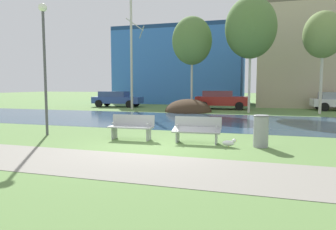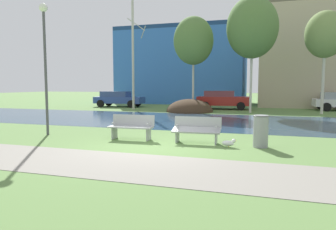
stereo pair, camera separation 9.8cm
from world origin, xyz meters
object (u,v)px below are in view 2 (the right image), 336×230
at_px(seagull, 229,143).
at_px(parked_sedan_second_red, 223,99).
at_px(parked_van_nearest_blue, 118,99).
at_px(bench_left, 132,126).
at_px(trash_bin, 261,131).
at_px(streetlamp, 45,47).
at_px(bench_right, 197,129).

xyz_separation_m(seagull, parked_sedan_second_red, (-2.36, 15.68, 0.65)).
bearing_deg(parked_van_nearest_blue, bench_left, -61.92).
bearing_deg(seagull, trash_bin, 17.66).
bearing_deg(streetlamp, bench_right, 0.49).
distance_m(trash_bin, streetlamp, 8.48).
bearing_deg(trash_bin, parked_van_nearest_blue, 129.33).
xyz_separation_m(bench_left, parked_sedan_second_red, (1.13, 15.28, 0.31)).
relative_size(trash_bin, streetlamp, 0.20).
xyz_separation_m(bench_right, streetlamp, (-5.93, -0.05, 2.90)).
xyz_separation_m(streetlamp, parked_sedan_second_red, (4.68, 15.33, -2.59)).
height_order(trash_bin, parked_van_nearest_blue, parked_van_nearest_blue).
bearing_deg(seagull, bench_right, 160.53).
xyz_separation_m(streetlamp, parked_van_nearest_blue, (-4.59, 15.30, -2.64)).
relative_size(bench_right, trash_bin, 1.61).
height_order(bench_right, parked_sedan_second_red, parked_sedan_second_red).
relative_size(bench_left, parked_sedan_second_red, 0.38).
xyz_separation_m(bench_right, seagull, (1.11, -0.39, -0.34)).
distance_m(bench_left, parked_van_nearest_blue, 17.28).
distance_m(bench_left, bench_right, 2.38).
bearing_deg(bench_right, streetlamp, -179.51).
relative_size(trash_bin, parked_van_nearest_blue, 0.23).
relative_size(seagull, parked_van_nearest_blue, 0.11).
height_order(bench_left, seagull, bench_left).
bearing_deg(bench_left, parked_sedan_second_red, 85.77).
relative_size(bench_left, trash_bin, 1.61).
bearing_deg(trash_bin, bench_right, 177.40).
height_order(streetlamp, parked_sedan_second_red, streetlamp).
height_order(bench_left, parked_sedan_second_red, parked_sedan_second_red).
xyz_separation_m(bench_left, parked_van_nearest_blue, (-8.14, 15.25, 0.26)).
height_order(seagull, parked_sedan_second_red, parked_sedan_second_red).
bearing_deg(seagull, bench_left, 173.56).
relative_size(bench_left, bench_right, 1.00).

